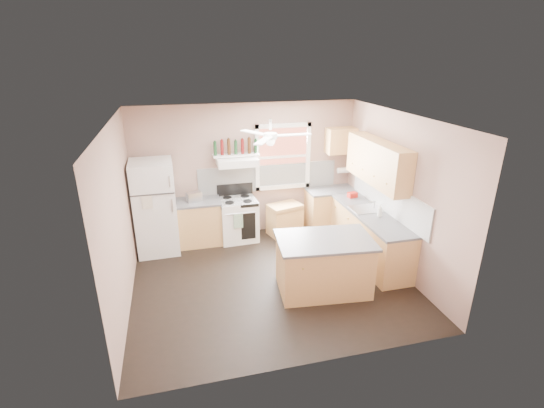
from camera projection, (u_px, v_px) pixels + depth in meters
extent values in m
plane|color=black|center=(271.00, 279.00, 6.68)|extent=(4.50, 4.50, 0.00)
plane|color=white|center=(270.00, 119.00, 5.71)|extent=(4.50, 4.50, 0.00)
cube|color=#907062|center=(247.00, 170.00, 8.02)|extent=(4.50, 0.05, 2.70)
cube|color=#907062|center=(400.00, 193.00, 6.72)|extent=(0.05, 4.00, 2.70)
cube|color=#907062|center=(118.00, 219.00, 5.67)|extent=(0.05, 4.00, 2.70)
cube|color=white|center=(268.00, 177.00, 8.16)|extent=(2.90, 0.03, 0.55)
cube|color=white|center=(387.00, 197.00, 7.04)|extent=(0.03, 2.60, 0.55)
cube|color=brown|center=(283.00, 157.00, 8.07)|extent=(1.00, 0.02, 1.20)
cube|color=white|center=(283.00, 157.00, 8.04)|extent=(1.16, 0.07, 1.36)
cube|color=white|center=(155.00, 208.00, 7.34)|extent=(0.77, 0.75, 1.79)
cube|color=tan|center=(198.00, 223.00, 7.82)|extent=(0.90, 0.60, 0.86)
cube|color=#4C4C4F|center=(197.00, 202.00, 7.66)|extent=(0.92, 0.62, 0.04)
cube|color=silver|center=(194.00, 197.00, 7.60)|extent=(0.31, 0.24, 0.18)
cube|color=white|center=(238.00, 219.00, 7.98)|extent=(0.76, 0.67, 0.86)
cube|color=white|center=(237.00, 162.00, 7.63)|extent=(0.78, 0.50, 0.14)
cube|color=white|center=(236.00, 155.00, 7.70)|extent=(0.90, 0.26, 0.03)
cube|color=tan|center=(285.00, 219.00, 8.24)|extent=(0.76, 0.60, 0.66)
cube|color=tan|center=(330.00, 210.00, 8.46)|extent=(1.00, 0.60, 0.86)
cube|color=tan|center=(369.00, 237.00, 7.25)|extent=(0.60, 2.20, 0.86)
cube|color=#4C4C4F|center=(331.00, 190.00, 8.30)|extent=(1.02, 0.62, 0.04)
cube|color=#4C4C4F|center=(371.00, 214.00, 7.08)|extent=(0.62, 2.22, 0.04)
cube|color=silver|center=(366.00, 209.00, 7.26)|extent=(0.55, 0.45, 0.03)
cylinder|color=silver|center=(374.00, 205.00, 7.26)|extent=(0.03, 0.03, 0.14)
cube|color=tan|center=(377.00, 162.00, 6.97)|extent=(0.33, 1.80, 0.76)
cube|color=tan|center=(341.00, 141.00, 8.10)|extent=(0.60, 0.33, 0.52)
cylinder|color=white|center=(344.00, 170.00, 8.39)|extent=(0.26, 0.12, 0.12)
cube|color=tan|center=(324.00, 265.00, 6.27)|extent=(1.48, 1.02, 0.86)
cube|color=#4C4C4F|center=(325.00, 240.00, 6.10)|extent=(1.57, 1.12, 0.04)
cylinder|color=white|center=(270.00, 136.00, 5.80)|extent=(0.20, 0.20, 0.08)
imported|color=silver|center=(380.00, 211.00, 6.88)|extent=(0.09, 0.09, 0.23)
cube|color=#B1180F|center=(352.00, 195.00, 7.82)|extent=(0.20, 0.15, 0.10)
cylinder|color=#143819|center=(215.00, 149.00, 7.55)|extent=(0.06, 0.06, 0.27)
cylinder|color=#590F0F|center=(222.00, 148.00, 7.58)|extent=(0.06, 0.06, 0.29)
cylinder|color=#3F230F|center=(229.00, 147.00, 7.61)|extent=(0.06, 0.06, 0.31)
cylinder|color=#143819|center=(236.00, 148.00, 7.64)|extent=(0.06, 0.06, 0.27)
cylinder|color=#590F0F|center=(242.00, 147.00, 7.67)|extent=(0.06, 0.06, 0.29)
cylinder|color=#3F230F|center=(249.00, 146.00, 7.70)|extent=(0.06, 0.06, 0.31)
cylinder|color=#143819|center=(256.00, 146.00, 7.74)|extent=(0.06, 0.06, 0.27)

